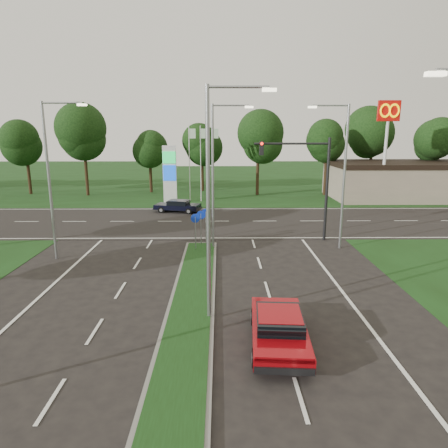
{
  "coord_description": "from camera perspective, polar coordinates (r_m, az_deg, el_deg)",
  "views": [
    {
      "loc": [
        1.24,
        -8.8,
        7.34
      ],
      "look_at": [
        1.47,
        13.48,
        2.2
      ],
      "focal_mm": 32.0,
      "sensor_mm": 36.0,
      "label": 1
    }
  ],
  "objects": [
    {
      "name": "ground",
      "position": [
        11.53,
        -7.43,
        -26.68
      ],
      "size": [
        160.0,
        160.0,
        0.0
      ],
      "primitive_type": "plane",
      "color": "black",
      "rests_on": "ground"
    },
    {
      "name": "commercial_building",
      "position": [
        49.67,
        24.25,
        5.68
      ],
      "size": [
        16.0,
        9.0,
        4.0
      ],
      "primitive_type": "cube",
      "color": "gray",
      "rests_on": "ground"
    },
    {
      "name": "streetlight_median_far",
      "position": [
        24.91,
        -1.15,
        7.78
      ],
      "size": [
        2.53,
        0.22,
        9.0
      ],
      "color": "gray",
      "rests_on": "ground"
    },
    {
      "name": "streetlight_right_far",
      "position": [
        26.03,
        16.44,
        7.48
      ],
      "size": [
        2.53,
        0.22,
        9.0
      ],
      "rotation": [
        0.0,
        0.0,
        3.14
      ],
      "color": "gray",
      "rests_on": "ground"
    },
    {
      "name": "verge_far",
      "position": [
        64.24,
        -1.7,
        6.43
      ],
      "size": [
        160.0,
        50.0,
        0.02
      ],
      "primitive_type": "cube",
      "color": "#163311",
      "rests_on": "ground"
    },
    {
      "name": "traffic_signal",
      "position": [
        27.58,
        11.96,
        7.12
      ],
      "size": [
        5.1,
        0.42,
        7.0
      ],
      "color": "black",
      "rests_on": "ground"
    },
    {
      "name": "gas_pylon",
      "position": [
        42.35,
        -7.46,
        7.27
      ],
      "size": [
        5.8,
        1.26,
        8.0
      ],
      "color": "silver",
      "rests_on": "ground"
    },
    {
      "name": "mcdonalds_sign",
      "position": [
        44.09,
        22.34,
        12.89
      ],
      "size": [
        2.2,
        0.47,
        10.4
      ],
      "color": "silver",
      "rests_on": "ground"
    },
    {
      "name": "median_kerb",
      "position": [
        14.78,
        -5.57,
        -16.59
      ],
      "size": [
        2.0,
        26.0,
        0.12
      ],
      "primitive_type": "cube",
      "color": "slate",
      "rests_on": "ground"
    },
    {
      "name": "streetlight_median_near",
      "position": [
        14.98,
        -1.51,
        4.3
      ],
      "size": [
        2.53,
        0.22,
        9.0
      ],
      "color": "gray",
      "rests_on": "ground"
    },
    {
      "name": "cross_road",
      "position": [
        33.64,
        -2.69,
        0.37
      ],
      "size": [
        160.0,
        12.0,
        0.02
      ],
      "primitive_type": "cube",
      "color": "black",
      "rests_on": "ground"
    },
    {
      "name": "red_sedan",
      "position": [
        14.55,
        7.85,
        -14.43
      ],
      "size": [
        2.17,
        4.65,
        1.25
      ],
      "rotation": [
        0.0,
        0.0,
        -0.07
      ],
      "color": "#93080D",
      "rests_on": "ground"
    },
    {
      "name": "treeline_far",
      "position": [
        48.75,
        -1.97,
        12.39
      ],
      "size": [
        6.0,
        6.0,
        9.9
      ],
      "color": "black",
      "rests_on": "ground"
    },
    {
      "name": "streetlight_left_far",
      "position": [
        24.82,
        -23.36,
        6.71
      ],
      "size": [
        2.53,
        0.22,
        9.0
      ],
      "color": "gray",
      "rests_on": "ground"
    },
    {
      "name": "navy_sedan",
      "position": [
        37.62,
        -6.62,
        2.61
      ],
      "size": [
        4.44,
        2.63,
        1.14
      ],
      "rotation": [
        0.0,
        0.0,
        1.33
      ],
      "color": "black",
      "rests_on": "ground"
    },
    {
      "name": "median_signs",
      "position": [
        25.85,
        -3.33,
        0.4
      ],
      "size": [
        1.16,
        1.76,
        2.38
      ],
      "color": "gray",
      "rests_on": "ground"
    }
  ]
}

